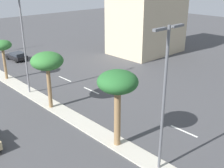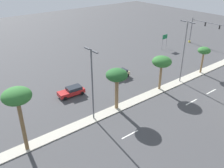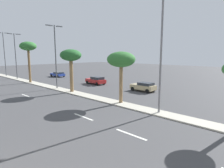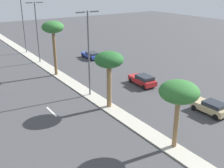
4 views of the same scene
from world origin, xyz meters
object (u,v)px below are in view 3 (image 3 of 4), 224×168
Objects in this scene: palm_tree_left at (28,47)px; street_lamp_outboard at (161,46)px; street_lamp_mid at (55,52)px; sedan_blue_leading at (58,74)px; street_lamp_leading at (4,51)px; palm_tree_trailing at (71,57)px; street_lamp_center at (15,53)px; sedan_red_outboard at (96,80)px; palm_tree_rear at (121,60)px; sedan_tan_right at (144,86)px.

palm_tree_left is 29.39m from street_lamp_outboard.
sedan_blue_leading is at bearing 59.45° from street_lamp_mid.
street_lamp_outboard is at bearing -90.32° from street_lamp_leading.
palm_tree_left is at bearing 90.68° from street_lamp_outboard.
street_lamp_center is at bearing 90.14° from palm_tree_trailing.
palm_tree_left is 0.79× the size of street_lamp_center.
street_lamp_leading is at bearing 89.45° from street_lamp_mid.
palm_tree_left is 15.05m from sedan_red_outboard.
palm_tree_trailing is at bearing -89.86° from street_lamp_center.
palm_tree_rear is at bearing -88.71° from palm_tree_trailing.
palm_tree_trailing is 15.25m from street_lamp_outboard.
palm_tree_rear is 1.38× the size of sedan_blue_leading.
palm_tree_left is 12.64m from sedan_blue_leading.
sedan_tan_right is at bearing -91.39° from sedan_blue_leading.
sedan_tan_right is at bearing -68.04° from palm_tree_left.
palm_tree_rear is 1.33× the size of sedan_red_outboard.
street_lamp_outboard is (0.35, -29.38, -0.55)m from palm_tree_left.
street_lamp_center is 2.37× the size of sedan_blue_leading.
sedan_blue_leading is (9.06, 15.35, -5.46)m from street_lamp_mid.
sedan_red_outboard is at bearing -67.59° from street_lamp_center.
palm_tree_left is 24.26m from sedan_tan_right.
street_lamp_mid is 26.54m from street_lamp_leading.
palm_tree_trailing is 0.62× the size of street_lamp_center.
palm_tree_rear is at bearing -88.43° from palm_tree_left.
palm_tree_rear is at bearing -88.75° from street_lamp_mid.
palm_tree_left is at bearing 111.96° from sedan_tan_right.
street_lamp_center reaches higher than sedan_tan_right.
sedan_red_outboard is (7.90, 18.51, -5.78)m from street_lamp_outboard.
sedan_blue_leading is (8.75, 29.54, -4.43)m from palm_tree_rear.
palm_tree_left reaches higher than sedan_red_outboard.
palm_tree_left is 0.73× the size of street_lamp_outboard.
palm_tree_left is at bearing -92.68° from street_lamp_center.
palm_tree_rear is 5.51m from street_lamp_outboard.
sedan_tan_right is at bearing -42.18° from palm_tree_trailing.
street_lamp_leading is (0.61, 16.65, -0.51)m from palm_tree_left.
palm_tree_left is at bearing 127.18° from sedan_red_outboard.
sedan_red_outboard is (7.81, 3.30, -4.67)m from palm_tree_trailing.
palm_tree_left is at bearing 91.77° from palm_tree_trailing.
palm_tree_rear is 24.17m from palm_tree_left.
palm_tree_rear is 15.83m from sedan_red_outboard.
palm_tree_trailing reaches higher than sedan_tan_right.
palm_tree_left reaches higher than sedan_blue_leading.
street_lamp_center is at bearing 163.15° from sedan_blue_leading.
palm_tree_trailing is at bearing 89.67° from street_lamp_outboard.
street_lamp_leading is 2.57× the size of sedan_blue_leading.
street_lamp_mid reaches higher than palm_tree_left.
palm_tree_rear is at bearing -89.93° from street_lamp_leading.
street_lamp_outboard is 2.79× the size of sedan_tan_right.
sedan_red_outboard is (-0.51, 10.84, 0.02)m from sedan_tan_right.
street_lamp_center is (0.03, 18.08, 0.00)m from street_lamp_mid.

